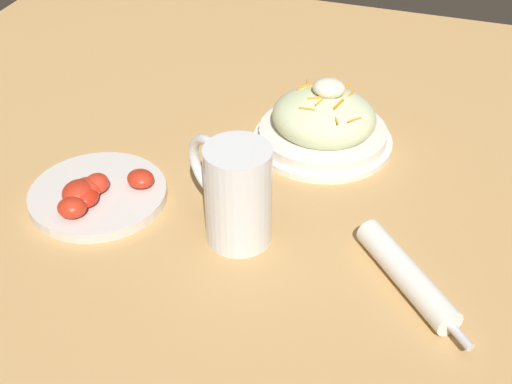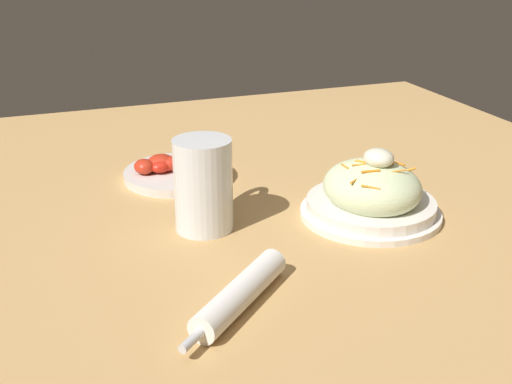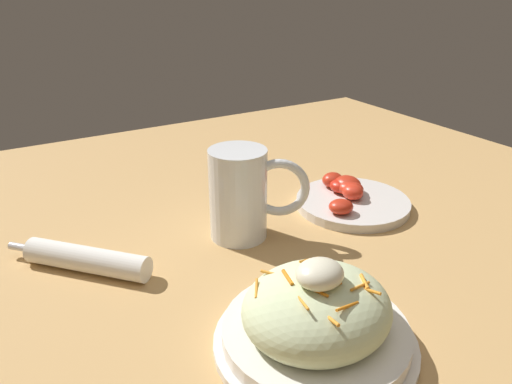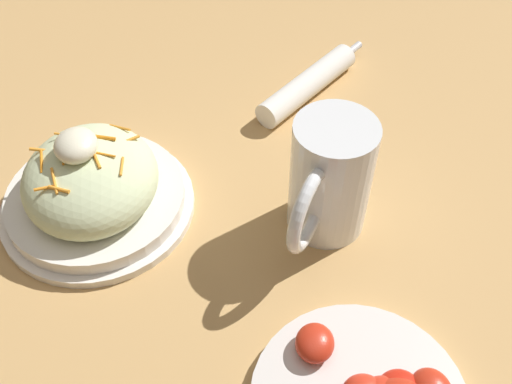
{
  "view_description": "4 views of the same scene",
  "coord_description": "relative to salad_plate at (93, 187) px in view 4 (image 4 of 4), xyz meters",
  "views": [
    {
      "loc": [
        -0.27,
        0.77,
        0.61
      ],
      "look_at": [
        -0.04,
        0.07,
        0.05
      ],
      "focal_mm": 49.89,
      "sensor_mm": 36.0,
      "label": 1
    },
    {
      "loc": [
        -0.88,
        0.33,
        0.42
      ],
      "look_at": [
        -0.06,
        0.03,
        0.06
      ],
      "focal_mm": 45.7,
      "sensor_mm": 36.0,
      "label": 2
    },
    {
      "loc": [
        -0.34,
        -0.47,
        0.37
      ],
      "look_at": [
        -0.02,
        0.06,
        0.09
      ],
      "focal_mm": 33.9,
      "sensor_mm": 36.0,
      "label": 3
    },
    {
      "loc": [
        0.39,
        -0.03,
        0.52
      ],
      "look_at": [
        -0.03,
        0.02,
        0.05
      ],
      "focal_mm": 41.6,
      "sensor_mm": 36.0,
      "label": 4
    }
  ],
  "objects": [
    {
      "name": "ground_plane",
      "position": [
        0.07,
        0.15,
        -0.04
      ],
      "size": [
        1.43,
        1.43,
        0.0
      ],
      "primitive_type": "plane",
      "color": "tan"
    },
    {
      "name": "napkin_roll",
      "position": [
        -0.17,
        0.27,
        -0.02
      ],
      "size": [
        0.16,
        0.17,
        0.03
      ],
      "color": "white",
      "rests_on": "ground_plane"
    },
    {
      "name": "salad_plate",
      "position": [
        0.0,
        0.0,
        0.0
      ],
      "size": [
        0.22,
        0.22,
        0.11
      ],
      "color": "white",
      "rests_on": "ground_plane"
    },
    {
      "name": "beer_mug",
      "position": [
        0.05,
        0.25,
        0.03
      ],
      "size": [
        0.13,
        0.11,
        0.14
      ],
      "color": "white",
      "rests_on": "ground_plane"
    }
  ]
}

